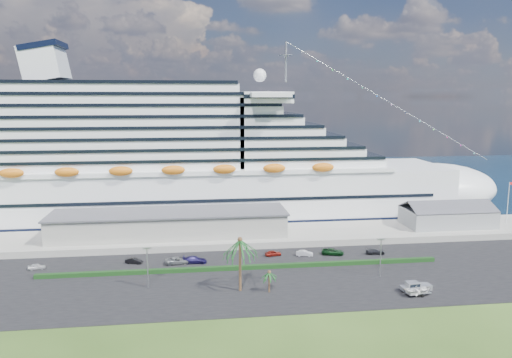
{
  "coord_description": "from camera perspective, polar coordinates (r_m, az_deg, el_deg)",
  "views": [
    {
      "loc": [
        -18.79,
        -88.28,
        37.58
      ],
      "look_at": [
        -3.53,
        30.0,
        17.88
      ],
      "focal_mm": 35.0,
      "sensor_mm": 36.0,
      "label": 1
    }
  ],
  "objects": [
    {
      "name": "terminal_building",
      "position": [
        132.5,
        -9.85,
        -4.99
      ],
      "size": [
        61.0,
        15.0,
        6.3
      ],
      "color": "gray",
      "rests_on": "wharf"
    },
    {
      "name": "parked_car_4",
      "position": [
        120.07,
        1.96,
        -8.47
      ],
      "size": [
        4.16,
        2.35,
        1.34
      ],
      "primitive_type": "imported",
      "rotation": [
        0.0,
        0.0,
        1.78
      ],
      "color": "maroon",
      "rests_on": "asphalt_lot"
    },
    {
      "name": "lamp_post_left",
      "position": [
        101.95,
        -12.31,
        -9.28
      ],
      "size": [
        1.6,
        0.35,
        8.27
      ],
      "color": "gray",
      "rests_on": "asphalt_lot"
    },
    {
      "name": "flagpole",
      "position": [
        158.77,
        26.86,
        -2.28
      ],
      "size": [
        1.08,
        0.16,
        12.0
      ],
      "color": "silver",
      "rests_on": "wharf"
    },
    {
      "name": "wharf",
      "position": [
        134.74,
        0.95,
        -6.42
      ],
      "size": [
        240.0,
        20.0,
        1.8
      ],
      "primitive_type": "cube",
      "color": "gray",
      "rests_on": "ground"
    },
    {
      "name": "parked_car_7",
      "position": [
        124.65,
        13.49,
        -8.06
      ],
      "size": [
        4.58,
        2.1,
        1.3
      ],
      "primitive_type": "imported",
      "rotation": [
        0.0,
        0.0,
        1.51
      ],
      "color": "black",
      "rests_on": "asphalt_lot"
    },
    {
      "name": "port_shed",
      "position": [
        150.23,
        21.04,
        -4.02
      ],
      "size": [
        24.0,
        12.31,
        7.37
      ],
      "color": "gray",
      "rests_on": "wharf"
    },
    {
      "name": "asphalt_lot",
      "position": [
        107.79,
        3.21,
        -11.01
      ],
      "size": [
        140.0,
        38.0,
        0.12
      ],
      "primitive_type": "cube",
      "color": "black",
      "rests_on": "ground"
    },
    {
      "name": "cruise_ship",
      "position": [
        153.73,
        -8.31,
        1.47
      ],
      "size": [
        191.0,
        38.0,
        54.0
      ],
      "color": "silver",
      "rests_on": "ground"
    },
    {
      "name": "parked_car_0",
      "position": [
        121.12,
        -23.77,
        -9.15
      ],
      "size": [
        3.84,
        2.05,
        1.24
      ],
      "primitive_type": "imported",
      "rotation": [
        0.0,
        0.0,
        1.74
      ],
      "color": "silver",
      "rests_on": "asphalt_lot"
    },
    {
      "name": "ground",
      "position": [
        97.77,
        4.42,
        -13.25
      ],
      "size": [
        420.0,
        420.0,
        0.0
      ],
      "primitive_type": "plane",
      "color": "#2A4416",
      "rests_on": "ground"
    },
    {
      "name": "boat_trailer",
      "position": [
        102.04,
        18.09,
        -11.97
      ],
      "size": [
        6.1,
        4.45,
        1.69
      ],
      "color": "gray",
      "rests_on": "asphalt_lot"
    },
    {
      "name": "pickup_truck",
      "position": [
        103.6,
        17.77,
        -11.62
      ],
      "size": [
        5.95,
        2.51,
        2.06
      ],
      "color": "black",
      "rests_on": "asphalt_lot"
    },
    {
      "name": "water",
      "position": [
        222.29,
        -2.4,
        -0.36
      ],
      "size": [
        420.0,
        160.0,
        0.02
      ],
      "primitive_type": "cube",
      "color": "black",
      "rests_on": "ground"
    },
    {
      "name": "parked_car_1",
      "position": [
        118.11,
        -13.75,
        -9.06
      ],
      "size": [
        4.12,
        2.5,
        1.28
      ],
      "primitive_type": "imported",
      "rotation": [
        0.0,
        0.0,
        1.26
      ],
      "color": "black",
      "rests_on": "asphalt_lot"
    },
    {
      "name": "parked_car_2",
      "position": [
        115.95,
        -8.94,
        -9.19
      ],
      "size": [
        5.67,
        3.1,
        1.51
      ],
      "primitive_type": "imported",
      "rotation": [
        0.0,
        0.0,
        1.69
      ],
      "color": "gray",
      "rests_on": "asphalt_lot"
    },
    {
      "name": "palm_tall",
      "position": [
        96.94,
        -1.84,
        -7.64
      ],
      "size": [
        8.82,
        8.82,
        11.13
      ],
      "color": "#47301E",
      "rests_on": "ground"
    },
    {
      "name": "parked_car_3",
      "position": [
        115.9,
        -7.01,
        -9.14
      ],
      "size": [
        5.66,
        2.86,
        1.57
      ],
      "primitive_type": "imported",
      "rotation": [
        0.0,
        0.0,
        1.45
      ],
      "color": "#181343",
      "rests_on": "asphalt_lot"
    },
    {
      "name": "hedge",
      "position": [
        111.18,
        -1.38,
        -10.07
      ],
      "size": [
        88.0,
        1.1,
        0.9
      ],
      "primitive_type": "cube",
      "color": "black",
      "rests_on": "asphalt_lot"
    },
    {
      "name": "parked_car_5",
      "position": [
        120.5,
        5.57,
        -8.45
      ],
      "size": [
        4.22,
        2.34,
        1.32
      ],
      "primitive_type": "imported",
      "rotation": [
        0.0,
        0.0,
        1.32
      ],
      "color": "silver",
      "rests_on": "asphalt_lot"
    },
    {
      "name": "parked_car_6",
      "position": [
        122.26,
        8.76,
        -8.21
      ],
      "size": [
        5.76,
        3.83,
        1.47
      ],
      "primitive_type": "imported",
      "rotation": [
        0.0,
        0.0,
        1.29
      ],
      "color": "black",
      "rests_on": "asphalt_lot"
    },
    {
      "name": "palm_short",
      "position": [
        97.96,
        1.52,
        -10.88
      ],
      "size": [
        3.53,
        3.53,
        4.56
      ],
      "color": "#47301E",
      "rests_on": "ground"
    },
    {
      "name": "lamp_post_right",
      "position": [
        108.69,
        14.07,
        -8.16
      ],
      "size": [
        1.6,
        0.35,
        8.27
      ],
      "color": "gray",
      "rests_on": "asphalt_lot"
    }
  ]
}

